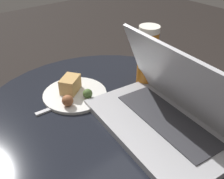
# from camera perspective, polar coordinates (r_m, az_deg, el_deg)

# --- Properties ---
(table) EXTENTS (0.73, 0.73, 0.54)m
(table) POSITION_cam_1_polar(r_m,az_deg,el_deg) (0.82, -0.75, -14.16)
(table) COLOR black
(table) RESTS_ON ground_plane
(laptop) EXTENTS (0.39, 0.26, 0.21)m
(laptop) POSITION_cam_1_polar(r_m,az_deg,el_deg) (0.65, 11.45, -4.89)
(laptop) COLOR #B2B2B7
(laptop) RESTS_ON table
(beer_glass) EXTENTS (0.06, 0.06, 0.19)m
(beer_glass) POSITION_cam_1_polar(r_m,az_deg,el_deg) (0.79, 7.70, 7.06)
(beer_glass) COLOR #C6701E
(beer_glass) RESTS_ON table
(snack_plate) EXTENTS (0.19, 0.19, 0.05)m
(snack_plate) POSITION_cam_1_polar(r_m,az_deg,el_deg) (0.78, -8.30, -0.56)
(snack_plate) COLOR silver
(snack_plate) RESTS_ON table
(fork) EXTENTS (0.03, 0.17, 0.00)m
(fork) POSITION_cam_1_polar(r_m,az_deg,el_deg) (0.75, -9.58, -2.82)
(fork) COLOR silver
(fork) RESTS_ON table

